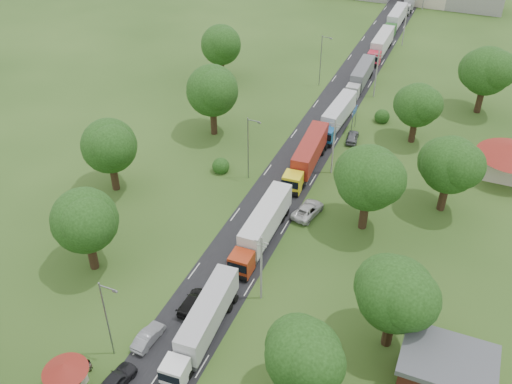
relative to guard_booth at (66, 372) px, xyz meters
The scene contains 36 objects.
ground 26.11m from the guard_booth, 73.94° to the left, with size 260.00×260.00×0.00m, color #264216.
road 45.62m from the guard_booth, 80.91° to the left, with size 8.00×200.00×0.04m, color black.
guard_booth is the anchor object (origin of this frame).
info_sign 61.27m from the guard_booth, 78.32° to the left, with size 0.12×3.10×4.10m.
pole_1 22.17m from the guard_booth, 54.80° to the left, with size 1.60×0.24×9.00m.
pole_2 47.79m from the guard_booth, 74.57° to the left, with size 1.60×0.24×9.00m.
pole_3 75.13m from the guard_booth, 80.26° to the left, with size 1.60×0.24×9.00m.
pole_4 102.82m from the guard_booth, 82.90° to the left, with size 1.60×0.24×9.00m.
lamp_0 6.32m from the guard_booth, 69.68° to the left, with size 2.03×0.22×10.00m.
lamp_1 40.19m from the guard_booth, 87.35° to the left, with size 2.03×0.22×10.00m.
lamp_2 75.10m from the guard_booth, 88.59° to the left, with size 2.03×0.22×10.00m.
tree_2 22.80m from the guard_booth, 18.63° to the left, with size 8.00×8.00×10.10m.
tree_3 32.54m from the guard_booth, 32.26° to the left, with size 8.80×8.80×11.07m.
tree_4 40.95m from the guard_booth, 60.15° to the left, with size 9.60×9.60×12.05m.
tree_5 52.35m from the guard_booth, 55.93° to the left, with size 8.80×8.80×11.07m.
tree_6 64.26m from the guard_booth, 69.75° to the left, with size 8.00×8.00×10.10m.
tree_7 81.58m from the guard_booth, 67.47° to the left, with size 9.60×9.60×12.05m.
tree_10 17.79m from the guard_booth, 117.27° to the left, with size 8.80×8.80×11.07m.
tree_11 33.98m from the guard_booth, 116.16° to the left, with size 8.80×8.80×11.07m.
tree_12 51.26m from the guard_booth, 99.96° to the left, with size 9.60×9.60×12.05m.
tree_13 72.32m from the guard_booth, 103.48° to the left, with size 8.80×8.80×11.07m.
house_brick 35.66m from the guard_booth, 21.39° to the left, with size 8.60×6.60×5.20m.
truck_0 14.11m from the guard_booth, 48.88° to the left, with size 3.20×14.53×4.01m.
truck_1 28.89m from the guard_booth, 71.74° to the left, with size 2.80×15.51×4.30m.
truck_2 46.62m from the guard_booth, 78.90° to the left, with size 3.41×15.65×4.32m.
truck_3 60.82m from the guard_booth, 81.02° to the left, with size 3.04×14.53×4.01m.
truck_4 78.24m from the guard_booth, 83.25° to the left, with size 2.68×14.14×3.91m.
truck_5 95.48m from the guard_booth, 84.45° to the left, with size 2.59×15.15×4.20m.
truck_6 113.52m from the guard_booth, 85.53° to the left, with size 2.60×15.00×4.16m.
truck_7 129.86m from the guard_booth, 85.90° to the left, with size 3.18×14.15×3.91m.
car_lane_front 4.73m from the guard_booth, 22.26° to the left, with size 1.97×4.90×1.67m, color black.
car_lane_mid 8.89m from the guard_booth, 61.41° to the left, with size 1.53×4.38×1.44m, color gray.
car_lane_rear 15.23m from the guard_booth, 65.94° to the left, with size 1.99×4.88×1.42m, color black.
car_verge_near 37.05m from the guard_booth, 69.94° to the left, with size 2.60×5.64×1.57m, color silver.
car_verge_far 57.96m from the guard_booth, 76.82° to the left, with size 1.80×4.48×1.53m, color #525559.
pedestrian_booth 2.77m from the guard_booth, 73.03° to the left, with size 0.75×0.59×1.55m, color gray.
Camera 1 is at (22.56, -49.54, 47.40)m, focal length 40.00 mm.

